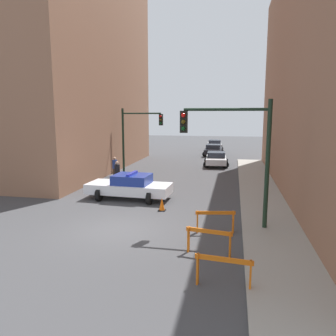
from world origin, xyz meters
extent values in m
plane|color=#424244|center=(0.00, 0.00, 0.00)|extent=(120.00, 120.00, 0.00)
cube|color=#9E998E|center=(6.20, 0.00, 0.06)|extent=(2.40, 44.00, 0.12)
cube|color=#93664C|center=(-12.00, 14.00, 9.29)|extent=(14.00, 20.00, 18.58)
cylinder|color=black|center=(5.90, 1.13, 2.72)|extent=(0.18, 0.18, 5.20)
cylinder|color=black|center=(4.20, 1.13, 4.92)|extent=(3.40, 0.12, 0.12)
cube|color=black|center=(2.50, 1.13, 4.42)|extent=(0.30, 0.22, 0.90)
sphere|color=red|center=(2.50, 0.99, 4.69)|extent=(0.18, 0.18, 0.18)
sphere|color=#4C3D0C|center=(2.50, 0.99, 4.42)|extent=(0.18, 0.18, 0.18)
sphere|color=#0C4219|center=(2.50, 0.99, 4.15)|extent=(0.18, 0.18, 0.18)
cylinder|color=black|center=(-4.40, 13.38, 2.60)|extent=(0.18, 0.18, 5.20)
cylinder|color=black|center=(-2.80, 13.38, 4.80)|extent=(3.20, 0.12, 0.12)
cube|color=black|center=(-1.20, 13.38, 4.30)|extent=(0.30, 0.22, 0.90)
sphere|color=red|center=(-1.20, 13.24, 4.57)|extent=(0.18, 0.18, 0.18)
sphere|color=#4C3D0C|center=(-1.20, 13.24, 4.30)|extent=(0.18, 0.18, 0.18)
sphere|color=#0C4219|center=(-1.20, 13.24, 4.03)|extent=(0.18, 0.18, 0.18)
cube|color=white|center=(-1.16, 4.89, 0.60)|extent=(4.79, 2.08, 0.55)
cube|color=navy|center=(-0.97, 4.88, 1.14)|extent=(2.05, 1.72, 0.52)
cylinder|color=black|center=(-2.66, 4.11, 0.33)|extent=(0.25, 0.67, 0.66)
cylinder|color=black|center=(-2.57, 5.81, 0.33)|extent=(0.25, 0.67, 0.66)
cylinder|color=black|center=(0.25, 3.97, 0.33)|extent=(0.25, 0.67, 0.66)
cylinder|color=black|center=(0.34, 5.67, 0.33)|extent=(0.25, 0.67, 0.66)
cube|color=#2633BF|center=(-0.97, 4.88, 1.46)|extent=(0.27, 1.39, 0.12)
cube|color=silver|center=(3.00, 18.00, 0.57)|extent=(2.02, 4.39, 0.52)
cube|color=#232833|center=(3.01, 17.83, 1.07)|extent=(1.68, 1.89, 0.48)
cylinder|color=black|center=(2.10, 19.29, 0.31)|extent=(0.63, 0.25, 0.62)
cylinder|color=black|center=(3.76, 19.37, 0.31)|extent=(0.63, 0.25, 0.62)
cylinder|color=black|center=(2.24, 16.63, 0.31)|extent=(0.63, 0.25, 0.62)
cylinder|color=black|center=(3.90, 16.71, 0.31)|extent=(0.63, 0.25, 0.62)
cube|color=black|center=(2.29, 25.60, 0.57)|extent=(1.87, 4.33, 0.52)
cube|color=#232833|center=(2.28, 25.43, 1.07)|extent=(1.61, 1.83, 0.48)
cylinder|color=black|center=(1.48, 26.95, 0.31)|extent=(0.62, 0.23, 0.62)
cylinder|color=black|center=(3.14, 26.92, 0.31)|extent=(0.62, 0.23, 0.62)
cylinder|color=black|center=(1.44, 24.28, 0.31)|extent=(0.62, 0.23, 0.62)
cylinder|color=black|center=(3.09, 24.25, 0.31)|extent=(0.62, 0.23, 0.62)
cube|color=silver|center=(2.00, 32.19, 0.57)|extent=(2.12, 4.42, 0.52)
cube|color=#232833|center=(2.01, 32.01, 1.07)|extent=(1.72, 1.92, 0.48)
cylinder|color=black|center=(1.07, 33.45, 0.31)|extent=(0.63, 0.27, 0.62)
cylinder|color=black|center=(2.72, 33.58, 0.31)|extent=(0.63, 0.27, 0.62)
cylinder|color=black|center=(1.27, 30.79, 0.31)|extent=(0.63, 0.27, 0.62)
cylinder|color=black|center=(2.92, 30.92, 0.31)|extent=(0.63, 0.27, 0.62)
cylinder|color=black|center=(-2.99, 7.98, 0.41)|extent=(0.35, 0.35, 0.82)
cylinder|color=black|center=(-2.99, 7.98, 1.13)|extent=(0.45, 0.45, 0.62)
sphere|color=tan|center=(-2.99, 7.98, 1.55)|extent=(0.27, 0.27, 0.22)
cylinder|color=#382D23|center=(-3.90, 9.98, 0.41)|extent=(0.29, 0.29, 0.82)
cylinder|color=navy|center=(-3.90, 9.98, 1.13)|extent=(0.38, 0.38, 0.62)
sphere|color=tan|center=(-3.90, 9.98, 1.55)|extent=(0.23, 0.23, 0.22)
cube|color=orange|center=(4.38, -3.84, 0.83)|extent=(1.60, 0.22, 0.14)
cube|color=orange|center=(3.67, -3.76, 0.45)|extent=(0.07, 0.16, 0.90)
cube|color=orange|center=(5.10, -3.92, 0.45)|extent=(0.07, 0.16, 0.90)
cube|color=orange|center=(3.83, -1.75, 0.83)|extent=(1.59, 0.31, 0.14)
cube|color=orange|center=(3.11, -1.63, 0.45)|extent=(0.07, 0.17, 0.90)
cube|color=orange|center=(4.54, -1.86, 0.45)|extent=(0.07, 0.17, 0.90)
cube|color=orange|center=(3.92, 0.42, 0.83)|extent=(1.58, 0.36, 0.14)
cube|color=orange|center=(3.21, 0.29, 0.45)|extent=(0.08, 0.17, 0.90)
cube|color=orange|center=(4.63, 0.56, 0.45)|extent=(0.08, 0.17, 0.90)
cube|color=black|center=(1.15, 2.99, 0.02)|extent=(0.36, 0.36, 0.04)
cone|color=#F2600C|center=(1.15, 2.99, 0.35)|extent=(0.28, 0.28, 0.62)
camera|label=1|loc=(4.54, -12.34, 4.73)|focal=35.00mm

